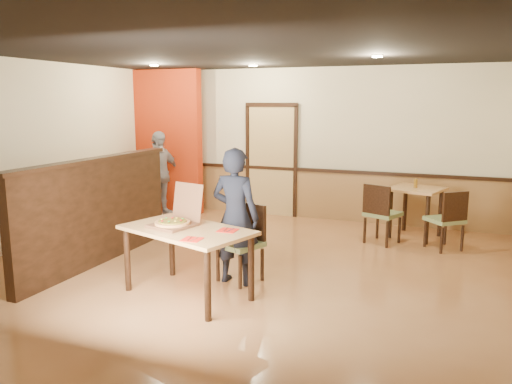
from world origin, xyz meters
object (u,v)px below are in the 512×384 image
(side_chair_right, at_px, (448,218))
(pizza_box, at_px, (175,221))
(side_table, at_px, (416,199))
(condiment, at_px, (416,183))
(diner_chair, at_px, (244,239))
(side_chair_left, at_px, (381,211))
(diner, at_px, (235,217))
(main_table, at_px, (187,238))
(passerby, at_px, (159,174))

(side_chair_right, bearing_deg, pizza_box, 4.50)
(side_table, bearing_deg, condiment, -164.99)
(diner_chair, bearing_deg, condiment, 78.91)
(pizza_box, bearing_deg, diner_chair, 63.69)
(side_chair_left, distance_m, diner, 2.76)
(main_table, xyz_separation_m, diner_chair, (0.39, 0.71, -0.16))
(diner, bearing_deg, side_chair_left, -117.02)
(main_table, height_order, side_table, side_table)
(side_chair_left, relative_size, side_table, 0.99)
(side_table, xyz_separation_m, diner, (-1.88, -2.98, 0.19))
(pizza_box, bearing_deg, diner, 59.46)
(side_chair_left, distance_m, side_chair_right, 0.97)
(side_table, bearing_deg, diner_chair, -122.86)
(side_chair_right, distance_m, side_table, 0.79)
(diner_chair, bearing_deg, side_chair_right, 65.36)
(side_chair_left, bearing_deg, passerby, 16.41)
(main_table, xyz_separation_m, side_chair_left, (1.75, 2.93, -0.16))
(side_table, relative_size, passerby, 0.58)
(pizza_box, height_order, condiment, pizza_box)
(passerby, bearing_deg, main_table, -120.75)
(side_chair_right, bearing_deg, condiment, -89.62)
(side_chair_left, relative_size, condiment, 6.45)
(main_table, distance_m, passerby, 4.16)
(pizza_box, relative_size, condiment, 4.16)
(main_table, xyz_separation_m, diner, (0.34, 0.57, 0.15))
(main_table, distance_m, diner_chair, 0.83)
(side_chair_left, xyz_separation_m, pizza_box, (-1.92, -2.88, 0.33))
(side_chair_right, height_order, side_table, side_chair_right)
(main_table, height_order, side_chair_right, side_chair_right)
(pizza_box, bearing_deg, passerby, 139.31)
(side_chair_right, bearing_deg, main_table, 6.81)
(diner, bearing_deg, main_table, 62.84)
(side_table, relative_size, pizza_box, 1.57)
(pizza_box, bearing_deg, side_chair_right, 59.40)
(main_table, xyz_separation_m, condiment, (2.20, 3.54, 0.21))
(diner_chair, relative_size, pizza_box, 1.55)
(diner_chair, relative_size, passerby, 0.58)
(diner_chair, relative_size, side_chair_right, 1.04)
(main_table, xyz_separation_m, side_table, (2.22, 3.55, -0.04))
(main_table, relative_size, condiment, 11.35)
(side_chair_left, distance_m, condiment, 0.85)
(main_table, bearing_deg, pizza_box, -179.21)
(main_table, xyz_separation_m, side_chair_right, (2.72, 2.95, -0.18))
(side_table, bearing_deg, side_chair_left, -127.76)
(side_chair_right, bearing_deg, diner, 4.48)
(condiment, bearing_deg, main_table, -121.86)
(diner, bearing_deg, passerby, -40.82)
(passerby, xyz_separation_m, pizza_box, (2.30, -3.29, 0.03))
(main_table, relative_size, pizza_box, 2.73)
(diner, bearing_deg, side_chair_right, -131.27)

